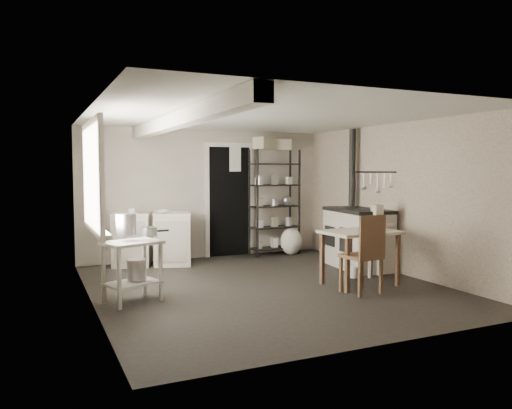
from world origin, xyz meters
name	(u,v)px	position (x,y,z in m)	size (l,w,h in m)	color
floor	(265,286)	(0.00, 0.00, 0.00)	(5.00, 5.00, 0.00)	black
ceiling	(265,116)	(0.00, 0.00, 2.30)	(5.00, 5.00, 0.00)	silver
wall_back	(206,194)	(0.00, 2.50, 1.15)	(4.50, 0.02, 2.30)	#BAAD9F
wall_front	(385,219)	(0.00, -2.50, 1.15)	(4.50, 0.02, 2.30)	#BAAD9F
wall_left	(91,207)	(-2.25, 0.00, 1.15)	(0.02, 5.00, 2.30)	#BAAD9F
wall_right	(397,198)	(2.25, 0.00, 1.15)	(0.02, 5.00, 2.30)	#BAAD9F
window	(91,177)	(-2.22, 0.20, 1.50)	(0.12, 1.76, 1.28)	white
doorway	(230,202)	(0.45, 2.47, 1.00)	(0.96, 0.10, 2.08)	white
ceiling_beam	(178,120)	(-1.20, 0.00, 2.20)	(0.18, 5.00, 0.18)	white
wallpaper_panel	(397,198)	(2.24, 0.00, 1.15)	(0.01, 5.00, 2.30)	#BAAB97
utensil_rail	(370,172)	(2.19, 0.60, 1.55)	(0.06, 1.20, 0.44)	silver
prep_table	(132,269)	(-1.80, -0.08, 0.40)	(0.65, 0.46, 0.74)	white
stockpot	(126,224)	(-1.86, -0.05, 0.94)	(0.24, 0.24, 0.26)	silver
saucepan	(149,231)	(-1.60, -0.12, 0.85)	(0.19, 0.19, 0.10)	silver
bucket	(137,269)	(-1.74, -0.04, 0.39)	(0.23, 0.23, 0.25)	silver
base_cabinets	(152,238)	(-1.06, 2.13, 0.46)	(1.34, 0.57, 0.88)	beige
mixing_bowl	(162,208)	(-0.91, 2.04, 0.95)	(0.26, 0.26, 0.06)	white
counter_cup	(132,209)	(-1.41, 1.99, 0.97)	(0.12, 0.12, 0.09)	white
shelf_rack	(274,204)	(1.25, 2.23, 0.95)	(0.93, 0.36, 1.96)	black
shelf_jar	(258,182)	(0.93, 2.26, 1.37)	(0.09, 0.09, 0.19)	white
storage_box_a	(264,146)	(1.02, 2.20, 2.01)	(0.32, 0.28, 0.22)	beige
storage_box_b	(283,148)	(1.44, 2.28, 1.99)	(0.30, 0.28, 0.19)	beige
stove	(358,241)	(1.92, 0.55, 0.44)	(0.67, 1.22, 0.96)	beige
stovepipe	(352,170)	(2.10, 0.98, 1.59)	(0.11, 0.11, 1.45)	black
side_ledge	(378,247)	(1.84, -0.08, 0.43)	(0.51, 0.27, 0.78)	white
oats_box	(377,209)	(1.81, -0.07, 1.01)	(0.12, 0.19, 0.29)	beige
work_table	(360,258)	(1.22, -0.47, 0.38)	(0.99, 0.70, 0.76)	beige
table_cup	(377,227)	(1.40, -0.59, 0.80)	(0.09, 0.09, 0.09)	white
chair	(361,256)	(0.97, -0.83, 0.48)	(0.42, 0.44, 1.02)	#533623
flour_sack	(291,242)	(1.52, 2.07, 0.24)	(0.42, 0.35, 0.50)	silver
floor_crock	(354,273)	(1.42, -0.05, 0.07)	(0.13, 0.13, 0.16)	white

